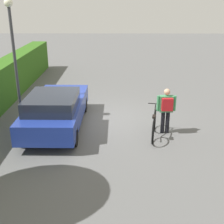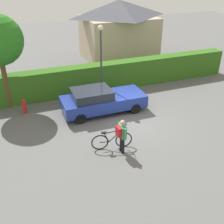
{
  "view_description": "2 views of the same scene",
  "coord_description": "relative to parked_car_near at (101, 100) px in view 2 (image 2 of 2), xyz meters",
  "views": [
    {
      "loc": [
        -10.4,
        -0.46,
        4.23
      ],
      "look_at": [
        -1.35,
        -0.4,
        0.8
      ],
      "focal_mm": 47.93,
      "sensor_mm": 36.0,
      "label": 1
    },
    {
      "loc": [
        -4.93,
        -10.53,
        6.88
      ],
      "look_at": [
        -0.83,
        -0.13,
        0.82
      ],
      "focal_mm": 42.98,
      "sensor_mm": 36.0,
      "label": 2
    }
  ],
  "objects": [
    {
      "name": "house_distant",
      "position": [
        4.62,
        8.65,
        1.68
      ],
      "size": [
        5.87,
        4.63,
        4.67
      ],
      "color": "tan",
      "rests_on": "ground"
    },
    {
      "name": "parked_car_near",
      "position": [
        0.0,
        0.0,
        0.0
      ],
      "size": [
        4.42,
        1.8,
        1.36
      ],
      "color": "navy",
      "rests_on": "ground"
    },
    {
      "name": "ground_plane",
      "position": [
        0.8,
        -1.53,
        -0.7
      ],
      "size": [
        60.0,
        60.0,
        0.0
      ],
      "primitive_type": "plane",
      "color": "#5A5A5A"
    },
    {
      "name": "bicycle",
      "position": [
        -0.68,
        -3.29,
        -0.3
      ],
      "size": [
        1.75,
        0.52,
        0.97
      ],
      "color": "black",
      "rests_on": "ground"
    },
    {
      "name": "street_lamp",
      "position": [
        0.54,
        1.4,
        2.05
      ],
      "size": [
        0.28,
        0.28,
        4.26
      ],
      "color": "#38383D",
      "rests_on": "ground"
    },
    {
      "name": "fire_hydrant",
      "position": [
        -3.83,
        1.35,
        -0.29
      ],
      "size": [
        0.2,
        0.2,
        0.81
      ],
      "color": "red",
      "rests_on": "ground"
    },
    {
      "name": "hedge_row",
      "position": [
        0.8,
        2.81,
        0.14
      ],
      "size": [
        18.25,
        0.9,
        1.69
      ],
      "primitive_type": "cube",
      "color": "#306119",
      "rests_on": "ground"
    },
    {
      "name": "person_rider",
      "position": [
        -0.41,
        -3.7,
        0.22
      ],
      "size": [
        0.35,
        0.63,
        1.54
      ],
      "color": "black",
      "rests_on": "ground"
    }
  ]
}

